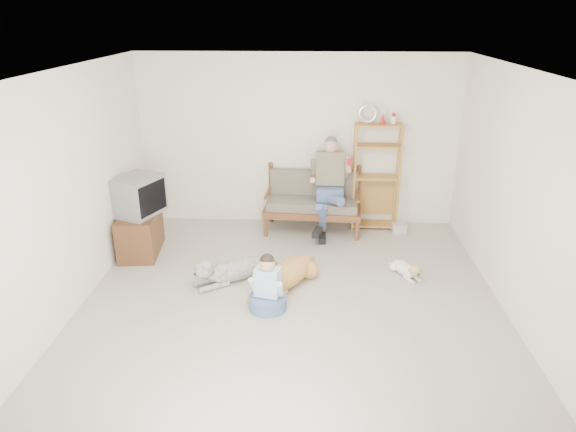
# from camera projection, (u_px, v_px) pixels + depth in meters

# --- Properties ---
(floor) EXTENTS (5.50, 5.50, 0.00)m
(floor) POSITION_uv_depth(u_px,v_px,m) (291.00, 309.00, 6.02)
(floor) COLOR #BCB5A5
(floor) RESTS_ON ground
(ceiling) EXTENTS (5.50, 5.50, 0.00)m
(ceiling) POSITION_uv_depth(u_px,v_px,m) (291.00, 72.00, 5.01)
(ceiling) COLOR silver
(ceiling) RESTS_ON ground
(wall_back) EXTENTS (5.00, 0.00, 5.00)m
(wall_back) POSITION_uv_depth(u_px,v_px,m) (298.00, 141.00, 8.07)
(wall_back) COLOR white
(wall_back) RESTS_ON ground
(wall_front) EXTENTS (5.00, 0.00, 5.00)m
(wall_front) POSITION_uv_depth(u_px,v_px,m) (271.00, 366.00, 2.97)
(wall_front) COLOR white
(wall_front) RESTS_ON ground
(wall_left) EXTENTS (0.00, 5.50, 5.50)m
(wall_left) POSITION_uv_depth(u_px,v_px,m) (64.00, 198.00, 5.63)
(wall_left) COLOR white
(wall_left) RESTS_ON ground
(wall_right) EXTENTS (0.00, 5.50, 5.50)m
(wall_right) POSITION_uv_depth(u_px,v_px,m) (527.00, 206.00, 5.41)
(wall_right) COLOR white
(wall_right) RESTS_ON ground
(loveseat) EXTENTS (1.54, 0.80, 0.95)m
(loveseat) POSITION_uv_depth(u_px,v_px,m) (313.00, 200.00, 8.07)
(loveseat) COLOR brown
(loveseat) RESTS_ON ground
(man) EXTENTS (0.57, 0.81, 1.32)m
(man) POSITION_uv_depth(u_px,v_px,m) (328.00, 192.00, 7.80)
(man) COLOR #4D5F8D
(man) RESTS_ON loveseat
(etagere) EXTENTS (0.75, 0.33, 1.97)m
(etagere) POSITION_uv_depth(u_px,v_px,m) (376.00, 176.00, 8.01)
(etagere) COLOR gold
(etagere) RESTS_ON ground
(book_stack) EXTENTS (0.23, 0.17, 0.14)m
(book_stack) POSITION_uv_depth(u_px,v_px,m) (399.00, 228.00, 8.09)
(book_stack) COLOR silver
(book_stack) RESTS_ON ground
(tv_stand) EXTENTS (0.59, 0.95, 0.60)m
(tv_stand) POSITION_uv_depth(u_px,v_px,m) (140.00, 233.00, 7.34)
(tv_stand) COLOR brown
(tv_stand) RESTS_ON ground
(crt_tv) EXTENTS (0.72, 0.79, 0.54)m
(crt_tv) POSITION_uv_depth(u_px,v_px,m) (138.00, 195.00, 7.14)
(crt_tv) COLOR gray
(crt_tv) RESTS_ON tv_stand
(wall_outlet) EXTENTS (0.12, 0.02, 0.08)m
(wall_outlet) POSITION_uv_depth(u_px,v_px,m) (222.00, 203.00, 8.50)
(wall_outlet) COLOR white
(wall_outlet) RESTS_ON ground
(golden_retriever) EXTENTS (0.87, 1.30, 0.44)m
(golden_retriever) POSITION_uv_depth(u_px,v_px,m) (283.00, 276.00, 6.41)
(golden_retriever) COLOR #C77F45
(golden_retriever) RESTS_ON ground
(shaggy_dog) EXTENTS (1.08, 0.85, 0.39)m
(shaggy_dog) POSITION_uv_depth(u_px,v_px,m) (231.00, 270.00, 6.61)
(shaggy_dog) COLOR white
(shaggy_dog) RESTS_ON ground
(terrier) EXTENTS (0.37, 0.60, 0.24)m
(terrier) POSITION_uv_depth(u_px,v_px,m) (407.00, 269.00, 6.73)
(terrier) COLOR white
(terrier) RESTS_ON ground
(child) EXTENTS (0.45, 0.45, 0.70)m
(child) POSITION_uv_depth(u_px,v_px,m) (268.00, 289.00, 5.96)
(child) COLOR #4D5F8D
(child) RESTS_ON ground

